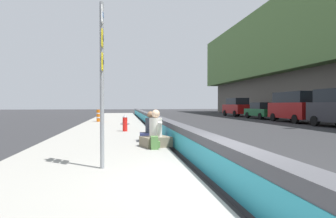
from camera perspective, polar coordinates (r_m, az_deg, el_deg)
ground_plane at (r=5.44m, az=12.04°, el=-15.47°), size 160.00×160.00×0.00m
sidewalk_strip at (r=5.14m, az=-17.93°, el=-15.65°), size 80.00×4.40×0.14m
jersey_barrier at (r=5.33m, az=12.02°, el=-11.10°), size 76.00×0.45×0.85m
route_sign_post at (r=6.36m, az=-13.06°, el=7.24°), size 0.44×0.09×3.60m
fire_hydrant at (r=14.76m, az=-8.62°, el=-2.70°), size 0.26×0.46×0.88m
seated_person_foreground at (r=9.39m, az=-2.48°, el=-5.23°), size 0.99×1.07×1.22m
seated_person_middle at (r=10.82m, az=-3.52°, el=-4.55°), size 0.73×0.84×1.13m
backpack at (r=8.89m, az=-2.70°, el=-6.79°), size 0.32×0.28×0.40m
construction_barrel at (r=23.26m, az=-13.50°, el=-1.29°), size 0.54×0.54×0.95m
parked_car_fourth at (r=26.08m, az=23.95°, el=0.51°), size 5.10×2.10×2.56m
parked_car_midline at (r=31.01m, az=18.24°, el=-0.30°), size 4.52×1.99×1.71m
parked_car_far at (r=36.39m, az=13.62°, el=0.41°), size 4.85×2.18×2.28m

